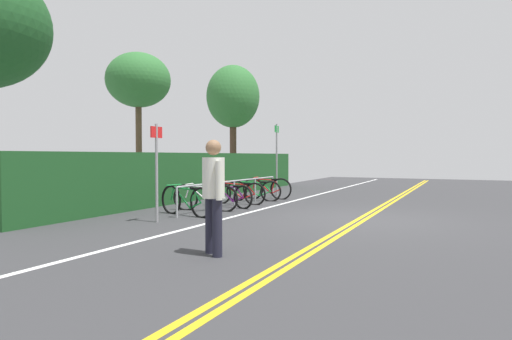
{
  "coord_description": "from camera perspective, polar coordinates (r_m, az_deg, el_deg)",
  "views": [
    {
      "loc": [
        -9.91,
        -2.13,
        1.43
      ],
      "look_at": [
        -0.22,
        2.53,
        1.08
      ],
      "focal_mm": 30.99,
      "sensor_mm": 36.0,
      "label": 1
    }
  ],
  "objects": [
    {
      "name": "centre_line_yellow_inner",
      "position": [
        10.22,
        13.93,
        -6.22
      ],
      "size": [
        34.34,
        0.1,
        0.0
      ],
      "primitive_type": "cube",
      "color": "gold",
      "rests_on": "ground_plane"
    },
    {
      "name": "bicycle_2",
      "position": [
        12.27,
        -3.57,
        -3.33
      ],
      "size": [
        0.56,
        1.71,
        0.69
      ],
      "color": "black",
      "rests_on": "ground_plane"
    },
    {
      "name": "hedge_backdrop",
      "position": [
        15.03,
        -7.62,
        -0.7
      ],
      "size": [
        14.5,
        0.92,
        1.52
      ],
      "primitive_type": "cube",
      "color": "#1C4C21",
      "rests_on": "ground_plane"
    },
    {
      "name": "sign_post_far",
      "position": [
        15.75,
        2.69,
        2.19
      ],
      "size": [
        0.36,
        0.06,
        2.56
      ],
      "color": "gray",
      "rests_on": "ground_plane"
    },
    {
      "name": "pedestrian",
      "position": [
        6.35,
        -5.51,
        -2.46
      ],
      "size": [
        0.33,
        0.41,
        1.66
      ],
      "color": "#1E1E2D",
      "rests_on": "ground_plane"
    },
    {
      "name": "bicycle_1",
      "position": [
        11.51,
        -6.57,
        -3.57
      ],
      "size": [
        0.47,
        1.8,
        0.73
      ],
      "color": "black",
      "rests_on": "ground_plane"
    },
    {
      "name": "centre_line_yellow_outer",
      "position": [
        10.25,
        13.05,
        -6.19
      ],
      "size": [
        34.34,
        0.1,
        0.0
      ],
      "primitive_type": "cube",
      "color": "gold",
      "rests_on": "ground_plane"
    },
    {
      "name": "bike_rack",
      "position": [
        12.6,
        -2.84,
        -2.15
      ],
      "size": [
        5.55,
        0.05,
        0.73
      ],
      "color": "#9EA0A5",
      "rests_on": "ground_plane"
    },
    {
      "name": "tree_far_right",
      "position": [
        20.5,
        -2.99,
        9.34
      ],
      "size": [
        2.43,
        2.43,
        5.56
      ],
      "color": "#473323",
      "rests_on": "ground_plane"
    },
    {
      "name": "tree_mid",
      "position": [
        16.01,
        -14.96,
        11.03
      ],
      "size": [
        2.21,
        2.21,
        4.97
      ],
      "color": "brown",
      "rests_on": "ground_plane"
    },
    {
      "name": "bicycle_5",
      "position": [
        14.56,
        1.42,
        -2.39
      ],
      "size": [
        0.46,
        1.68,
        0.75
      ],
      "color": "black",
      "rests_on": "ground_plane"
    },
    {
      "name": "bicycle_4",
      "position": [
        13.9,
        -0.3,
        -2.7
      ],
      "size": [
        0.61,
        1.71,
        0.69
      ],
      "color": "black",
      "rests_on": "ground_plane"
    },
    {
      "name": "ground_plane",
      "position": [
        10.24,
        13.49,
        -6.35
      ],
      "size": [
        38.16,
        12.31,
        0.05
      ],
      "primitive_type": "cube",
      "color": "#353538"
    },
    {
      "name": "sign_post_near",
      "position": [
        9.67,
        -12.71,
        0.92
      ],
      "size": [
        0.36,
        0.06,
        2.11
      ],
      "color": "gray",
      "rests_on": "ground_plane"
    },
    {
      "name": "bike_lane_stripe_white",
      "position": [
        11.16,
        -0.82,
        -5.48
      ],
      "size": [
        34.34,
        0.12,
        0.0
      ],
      "primitive_type": "cube",
      "color": "white",
      "rests_on": "ground_plane"
    },
    {
      "name": "bicycle_3",
      "position": [
        13.02,
        -2.39,
        -2.99
      ],
      "size": [
        0.46,
        1.77,
        0.7
      ],
      "color": "black",
      "rests_on": "ground_plane"
    },
    {
      "name": "bicycle_0",
      "position": [
        10.68,
        -9.08,
        -3.94
      ],
      "size": [
        0.6,
        1.77,
        0.75
      ],
      "color": "black",
      "rests_on": "ground_plane"
    }
  ]
}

